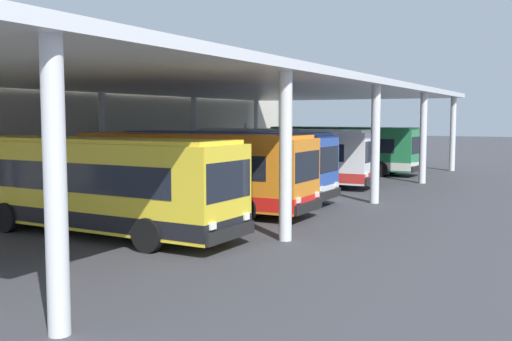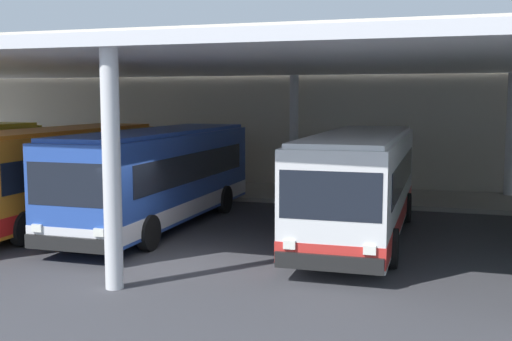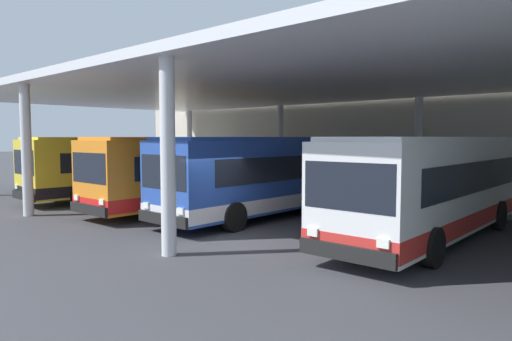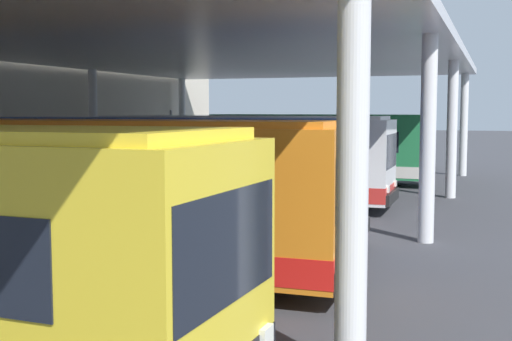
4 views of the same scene
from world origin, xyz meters
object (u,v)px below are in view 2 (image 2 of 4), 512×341
at_px(bus_second_bay, 52,174).
at_px(trash_bin, 127,173).
at_px(bench_waiting, 171,175).
at_px(bus_middle_bay, 159,176).
at_px(bus_far_bay, 360,183).

xyz_separation_m(bus_second_bay, trash_bin, (-1.93, 8.40, -0.98)).
height_order(bus_second_bay, bench_waiting, bus_second_bay).
relative_size(bus_middle_bay, trash_bin, 10.76).
bearing_deg(trash_bin, bus_far_bay, -32.02).
relative_size(bus_second_bay, bus_middle_bay, 1.00).
relative_size(bus_far_bay, bench_waiting, 5.87).
distance_m(bus_second_bay, bus_middle_bay, 3.73).
bearing_deg(bus_middle_bay, trash_bin, 125.77).
bearing_deg(bench_waiting, bus_middle_bay, -67.06).
distance_m(bus_middle_bay, bus_far_bay, 6.55).
relative_size(bus_middle_bay, bench_waiting, 5.86).
distance_m(bus_middle_bay, trash_bin, 9.66).
height_order(bus_middle_bay, trash_bin, bus_middle_bay).
distance_m(bus_middle_bay, bench_waiting, 8.46).
bearing_deg(bus_second_bay, bus_middle_bay, 9.27).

